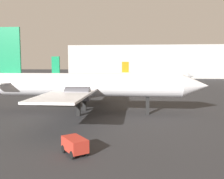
# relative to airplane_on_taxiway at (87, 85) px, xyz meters

# --- Properties ---
(airplane_on_taxiway) EXTENTS (32.44, 28.34, 12.22)m
(airplane_on_taxiway) POSITION_rel_airplane_on_taxiway_xyz_m (0.00, 0.00, 0.00)
(airplane_on_taxiway) COLOR white
(airplane_on_taxiway) RESTS_ON ground_plane
(airplane_far_left) EXTENTS (28.38, 22.24, 8.89)m
(airplane_far_left) POSITION_rel_airplane_on_taxiway_xyz_m (-24.27, 32.66, -0.96)
(airplane_far_left) COLOR white
(airplane_far_left) RESTS_ON ground_plane
(airplane_far_right) EXTENTS (27.42, 23.34, 7.67)m
(airplane_far_right) POSITION_rel_airplane_on_taxiway_xyz_m (12.90, 51.89, -1.28)
(airplane_far_right) COLOR silver
(airplane_far_right) RESTS_ON ground_plane
(baggage_cart) EXTENTS (2.51, 2.69, 1.30)m
(baggage_cart) POSITION_rel_airplane_on_taxiway_xyz_m (2.15, -16.36, -3.31)
(baggage_cart) COLOR red
(baggage_cart) RESTS_ON ground_plane
(terminal_building) EXTENTS (82.21, 23.07, 15.96)m
(terminal_building) POSITION_rel_airplane_on_taxiway_xyz_m (14.64, 98.59, 3.92)
(terminal_building) COLOR #B7B7B2
(terminal_building) RESTS_ON ground_plane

